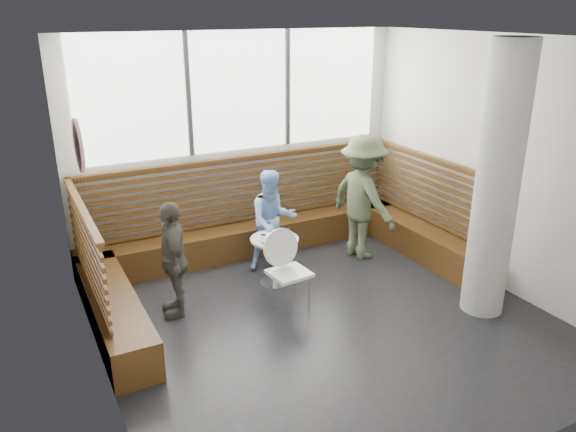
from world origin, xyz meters
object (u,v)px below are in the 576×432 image
cafe_table (275,251)px  child_back (273,220)px  concrete_column (497,184)px  child_left (173,259)px  adult_man (363,198)px  cafe_chair (286,263)px

cafe_table → child_back: 0.56m
concrete_column → child_left: (-3.35, 1.63, -0.89)m
cafe_table → child_back: (0.20, 0.46, 0.24)m
child_back → child_left: size_ratio=1.00×
cafe_table → adult_man: 1.61m
cafe_chair → child_back: 1.15m
child_back → cafe_chair: bearing=-98.7°
cafe_table → cafe_chair: size_ratio=0.66×
concrete_column → cafe_table: size_ratio=4.89×
child_left → concrete_column: bearing=74.5°
adult_man → child_left: 2.95m
concrete_column → child_left: size_ratio=2.26×
child_back → child_left: 1.70m
concrete_column → child_left: bearing=154.0°
adult_man → cafe_table: bearing=89.6°
concrete_column → adult_man: bearing=102.3°
cafe_table → child_left: child_left is taller
cafe_chair → adult_man: bearing=21.4°
cafe_table → child_back: size_ratio=0.46×
concrete_column → cafe_chair: bearing=151.5°
child_left → child_back: bearing=121.0°
cafe_table → child_left: size_ratio=0.46×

